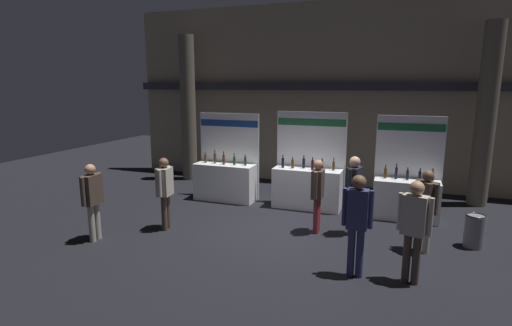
{
  "coord_description": "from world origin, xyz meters",
  "views": [
    {
      "loc": [
        2.29,
        -7.98,
        3.18
      ],
      "look_at": [
        -0.76,
        0.39,
        1.4
      ],
      "focal_mm": 27.89,
      "sensor_mm": 36.0,
      "label": 1
    }
  ],
  "objects_px": {
    "visitor_1": "(357,218)",
    "visitor_6": "(318,190)",
    "visitor_0": "(165,187)",
    "visitor_2": "(426,204)",
    "visitor_5": "(92,196)",
    "visitor_3": "(414,224)",
    "exhibitor_booth_1": "(307,184)",
    "exhibitor_booth_2": "(406,195)",
    "trash_bin": "(474,231)",
    "visitor_4": "(354,189)",
    "exhibitor_booth_0": "(225,178)"
  },
  "relations": [
    {
      "from": "visitor_1",
      "to": "visitor_6",
      "type": "distance_m",
      "value": 2.05
    },
    {
      "from": "visitor_0",
      "to": "visitor_2",
      "type": "height_order",
      "value": "visitor_0"
    },
    {
      "from": "visitor_0",
      "to": "visitor_5",
      "type": "bearing_deg",
      "value": 129.29
    },
    {
      "from": "visitor_6",
      "to": "visitor_3",
      "type": "bearing_deg",
      "value": 48.49
    },
    {
      "from": "exhibitor_booth_1",
      "to": "visitor_5",
      "type": "bearing_deg",
      "value": -134.47
    },
    {
      "from": "visitor_6",
      "to": "visitor_1",
      "type": "bearing_deg",
      "value": 30.09
    },
    {
      "from": "exhibitor_booth_2",
      "to": "visitor_5",
      "type": "bearing_deg",
      "value": -148.92
    },
    {
      "from": "exhibitor_booth_1",
      "to": "exhibitor_booth_2",
      "type": "height_order",
      "value": "exhibitor_booth_1"
    },
    {
      "from": "exhibitor_booth_1",
      "to": "visitor_6",
      "type": "relative_size",
      "value": 1.54
    },
    {
      "from": "trash_bin",
      "to": "visitor_2",
      "type": "height_order",
      "value": "visitor_2"
    },
    {
      "from": "visitor_0",
      "to": "visitor_2",
      "type": "relative_size",
      "value": 1.0
    },
    {
      "from": "exhibitor_booth_1",
      "to": "visitor_2",
      "type": "xyz_separation_m",
      "value": [
        2.72,
        -1.98,
        0.32
      ]
    },
    {
      "from": "exhibitor_booth_2",
      "to": "visitor_4",
      "type": "relative_size",
      "value": 1.44
    },
    {
      "from": "exhibitor_booth_1",
      "to": "visitor_6",
      "type": "height_order",
      "value": "exhibitor_booth_1"
    },
    {
      "from": "trash_bin",
      "to": "visitor_0",
      "type": "distance_m",
      "value": 6.42
    },
    {
      "from": "visitor_3",
      "to": "visitor_5",
      "type": "distance_m",
      "value": 6.1
    },
    {
      "from": "trash_bin",
      "to": "visitor_4",
      "type": "height_order",
      "value": "visitor_4"
    },
    {
      "from": "visitor_1",
      "to": "visitor_3",
      "type": "height_order",
      "value": "visitor_1"
    },
    {
      "from": "exhibitor_booth_1",
      "to": "visitor_2",
      "type": "relative_size",
      "value": 1.54
    },
    {
      "from": "exhibitor_booth_2",
      "to": "visitor_2",
      "type": "distance_m",
      "value": 1.99
    },
    {
      "from": "visitor_0",
      "to": "visitor_5",
      "type": "relative_size",
      "value": 1.0
    },
    {
      "from": "visitor_5",
      "to": "visitor_1",
      "type": "bearing_deg",
      "value": 89.89
    },
    {
      "from": "exhibitor_booth_0",
      "to": "visitor_1",
      "type": "relative_size",
      "value": 1.37
    },
    {
      "from": "trash_bin",
      "to": "visitor_2",
      "type": "xyz_separation_m",
      "value": [
        -0.96,
        -0.57,
        0.62
      ]
    },
    {
      "from": "visitor_2",
      "to": "visitor_6",
      "type": "distance_m",
      "value": 2.15
    },
    {
      "from": "visitor_1",
      "to": "visitor_0",
      "type": "bearing_deg",
      "value": -9.38
    },
    {
      "from": "exhibitor_booth_1",
      "to": "visitor_3",
      "type": "distance_m",
      "value": 4.2
    },
    {
      "from": "visitor_5",
      "to": "visitor_6",
      "type": "bearing_deg",
      "value": 112.97
    },
    {
      "from": "visitor_3",
      "to": "visitor_6",
      "type": "bearing_deg",
      "value": 156.44
    },
    {
      "from": "visitor_5",
      "to": "visitor_6",
      "type": "height_order",
      "value": "visitor_6"
    },
    {
      "from": "visitor_4",
      "to": "visitor_6",
      "type": "height_order",
      "value": "visitor_4"
    },
    {
      "from": "exhibitor_booth_2",
      "to": "visitor_4",
      "type": "bearing_deg",
      "value": -126.2
    },
    {
      "from": "trash_bin",
      "to": "visitor_5",
      "type": "height_order",
      "value": "visitor_5"
    },
    {
      "from": "exhibitor_booth_1",
      "to": "visitor_0",
      "type": "bearing_deg",
      "value": -134.66
    },
    {
      "from": "visitor_6",
      "to": "trash_bin",
      "type": "bearing_deg",
      "value": 95.52
    },
    {
      "from": "exhibitor_booth_0",
      "to": "exhibitor_booth_2",
      "type": "bearing_deg",
      "value": 0.15
    },
    {
      "from": "exhibitor_booth_1",
      "to": "visitor_3",
      "type": "bearing_deg",
      "value": -53.74
    },
    {
      "from": "exhibitor_booth_1",
      "to": "visitor_3",
      "type": "height_order",
      "value": "exhibitor_booth_1"
    },
    {
      "from": "visitor_1",
      "to": "visitor_4",
      "type": "distance_m",
      "value": 1.95
    },
    {
      "from": "exhibitor_booth_0",
      "to": "visitor_6",
      "type": "distance_m",
      "value": 3.33
    },
    {
      "from": "exhibitor_booth_2",
      "to": "visitor_3",
      "type": "bearing_deg",
      "value": -88.81
    },
    {
      "from": "visitor_4",
      "to": "visitor_5",
      "type": "distance_m",
      "value": 5.39
    },
    {
      "from": "exhibitor_booth_2",
      "to": "trash_bin",
      "type": "height_order",
      "value": "exhibitor_booth_2"
    },
    {
      "from": "exhibitor_booth_1",
      "to": "exhibitor_booth_2",
      "type": "relative_size",
      "value": 1.01
    },
    {
      "from": "visitor_0",
      "to": "visitor_1",
      "type": "relative_size",
      "value": 0.92
    },
    {
      "from": "visitor_4",
      "to": "visitor_5",
      "type": "bearing_deg",
      "value": 130.57
    },
    {
      "from": "visitor_6",
      "to": "exhibitor_booth_2",
      "type": "bearing_deg",
      "value": 132.37
    },
    {
      "from": "exhibitor_booth_0",
      "to": "visitor_5",
      "type": "xyz_separation_m",
      "value": [
        -1.32,
        -3.62,
        0.34
      ]
    },
    {
      "from": "exhibitor_booth_1",
      "to": "trash_bin",
      "type": "relative_size",
      "value": 3.7
    },
    {
      "from": "exhibitor_booth_2",
      "to": "visitor_2",
      "type": "bearing_deg",
      "value": -80.83
    }
  ]
}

